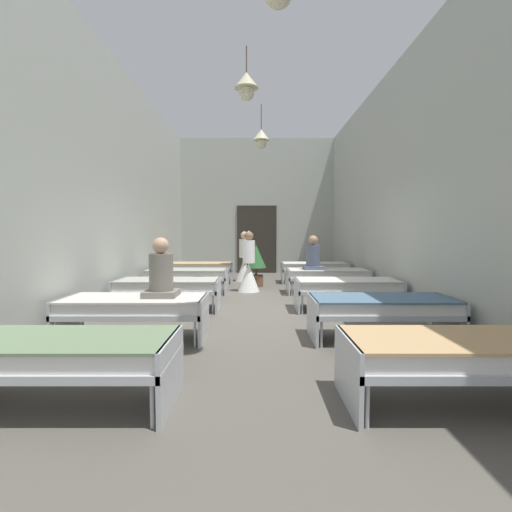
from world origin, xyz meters
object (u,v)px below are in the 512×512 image
bed_right_row_0 (458,353)px  nurse_mid_aisle (247,270)px  potted_plant (254,261)px  bed_left_row_0 (57,354)px  nurse_near_aisle (243,263)px  patient_seated_secondary (311,257)px  bed_right_row_1 (380,307)px  bed_left_row_4 (198,267)px  bed_right_row_3 (325,275)px  bed_left_row_3 (186,275)px  bed_right_row_4 (313,267)px  bed_right_row_2 (345,286)px  patient_seated_primary (159,275)px  bed_left_row_1 (133,307)px  bed_left_row_2 (166,287)px

bed_right_row_0 → nurse_mid_aisle: bearing=107.4°
nurse_mid_aisle → potted_plant: bearing=-88.9°
bed_left_row_0 → bed_right_row_0: size_ratio=1.00×
nurse_near_aisle → patient_seated_secondary: nurse_near_aisle is taller
bed_right_row_1 → bed_left_row_4: 6.60m
bed_right_row_3 → patient_seated_secondary: size_ratio=2.37×
bed_left_row_0 → bed_right_row_3: size_ratio=1.00×
bed_left_row_0 → bed_left_row_3: bearing=90.0°
bed_right_row_4 → patient_seated_secondary: bearing=-100.1°
bed_right_row_2 → bed_right_row_3: 1.90m
patient_seated_primary → potted_plant: (1.28, 4.84, -0.19)m
potted_plant → patient_seated_primary: bearing=-104.9°
bed_left_row_1 → nurse_mid_aisle: (1.46, 4.06, 0.09)m
bed_right_row_2 → nurse_mid_aisle: bearing=130.9°
potted_plant → nurse_mid_aisle: bearing=-101.8°
bed_right_row_3 → nurse_near_aisle: (-2.03, 2.18, 0.09)m
bed_right_row_2 → nurse_near_aisle: size_ratio=1.28×
bed_left_row_2 → bed_left_row_4: same height
bed_left_row_0 → bed_right_row_0: bearing=0.0°
bed_right_row_0 → bed_right_row_4: size_ratio=1.00×
bed_right_row_4 → nurse_mid_aisle: (-1.86, -1.64, 0.09)m
bed_left_row_4 → patient_seated_secondary: size_ratio=2.37×
bed_left_row_0 → patient_seated_secondary: (2.97, 5.64, 0.43)m
bed_left_row_0 → bed_left_row_3: size_ratio=1.00×
bed_right_row_1 → potted_plant: bearing=109.0°
bed_left_row_4 → nurse_near_aisle: (1.29, 0.28, 0.09)m
bed_left_row_1 → patient_seated_primary: bearing=10.3°
bed_right_row_4 → potted_plant: size_ratio=1.70×
patient_seated_secondary → potted_plant: bearing=138.9°
bed_left_row_1 → bed_right_row_0: bearing=-29.8°
bed_left_row_0 → bed_left_row_4: size_ratio=1.00×
nurse_mid_aisle → patient_seated_secondary: 1.58m
bed_right_row_1 → bed_right_row_4: 5.70m
bed_left_row_3 → potted_plant: bearing=33.9°
bed_right_row_1 → bed_right_row_4: same height
bed_right_row_2 → patient_seated_primary: 3.52m
bed_right_row_2 → potted_plant: potted_plant is taller
bed_left_row_1 → patient_seated_secondary: size_ratio=2.37×
bed_right_row_0 → patient_seated_secondary: size_ratio=2.37×
bed_left_row_0 → bed_left_row_2: size_ratio=1.00×
bed_right_row_3 → patient_seated_secondary: (-0.35, -0.06, 0.43)m
bed_right_row_3 → nurse_near_aisle: size_ratio=1.28×
bed_right_row_0 → bed_right_row_2: size_ratio=1.00×
bed_right_row_4 → bed_right_row_2: bearing=-90.0°
nurse_near_aisle → nurse_mid_aisle: 1.93m
bed_right_row_2 → bed_right_row_3: same height
nurse_mid_aisle → bed_left_row_1: bearing=83.2°
bed_left_row_3 → nurse_near_aisle: 2.53m
bed_right_row_2 → patient_seated_primary: patient_seated_primary is taller
bed_left_row_0 → potted_plant: 7.00m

